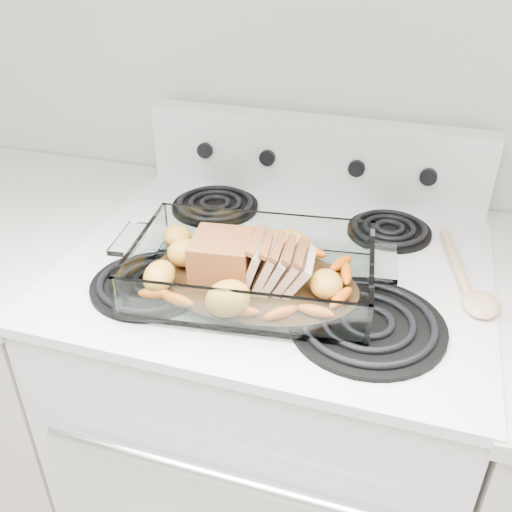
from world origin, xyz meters
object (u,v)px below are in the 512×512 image
(counter_left, at_px, (32,368))
(pork_roast, at_px, (241,261))
(electric_range, at_px, (275,422))
(baking_dish, at_px, (253,275))

(counter_left, distance_m, pork_roast, 0.83)
(counter_left, xyz_separation_m, pork_roast, (0.63, -0.11, 0.52))
(counter_left, bearing_deg, electric_range, 0.10)
(baking_dish, bearing_deg, electric_range, 75.27)
(counter_left, relative_size, pork_roast, 4.49)
(electric_range, distance_m, counter_left, 0.67)
(electric_range, height_order, pork_roast, electric_range)
(baking_dish, bearing_deg, pork_roast, 173.13)
(electric_range, xyz_separation_m, baking_dish, (-0.02, -0.12, 0.48))
(counter_left, relative_size, baking_dish, 2.31)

